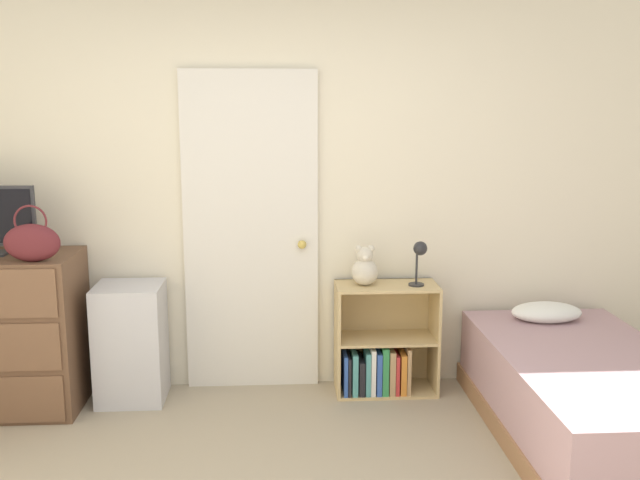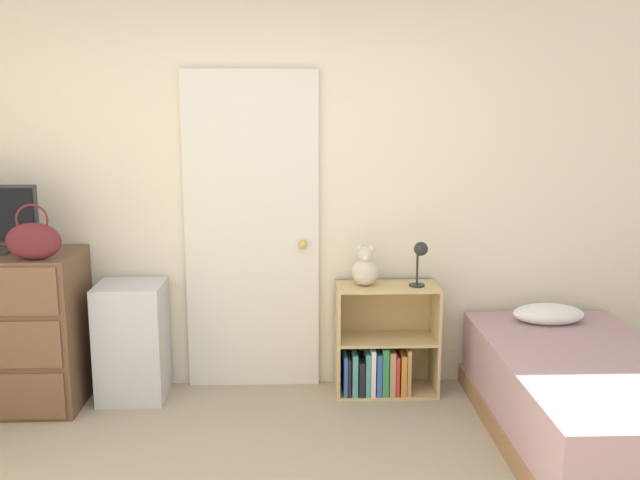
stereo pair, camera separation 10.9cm
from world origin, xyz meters
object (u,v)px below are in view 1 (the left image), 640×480
(dresser, at_px, (7,333))
(teddy_bear, at_px, (365,268))
(bed, at_px, (587,398))
(storage_bin, at_px, (131,343))
(desk_lamp, at_px, (420,254))
(bookshelf, at_px, (381,354))
(handbag, at_px, (32,242))

(dresser, relative_size, teddy_bear, 3.73)
(teddy_bear, height_order, bed, teddy_bear)
(storage_bin, bearing_deg, desk_lamp, -0.29)
(teddy_bear, bearing_deg, bookshelf, -1.31)
(dresser, relative_size, handbag, 2.93)
(handbag, distance_m, bed, 3.21)
(teddy_bear, distance_m, desk_lamp, 0.35)
(storage_bin, distance_m, desk_lamp, 1.88)
(bookshelf, relative_size, bed, 0.39)
(dresser, bearing_deg, teddy_bear, 3.13)
(bookshelf, xyz_separation_m, desk_lamp, (0.23, -0.04, 0.66))
(handbag, relative_size, bed, 0.18)
(handbag, bearing_deg, storage_bin, 30.54)
(bed, bearing_deg, storage_bin, 164.63)
(bookshelf, distance_m, desk_lamp, 0.70)
(dresser, height_order, bookshelf, dresser)
(handbag, bearing_deg, bed, -8.23)
(handbag, height_order, bed, handbag)
(bookshelf, bearing_deg, desk_lamp, -9.93)
(handbag, distance_m, desk_lamp, 2.28)
(handbag, xyz_separation_m, desk_lamp, (2.26, 0.26, -0.16))
(desk_lamp, bearing_deg, teddy_bear, 172.87)
(handbag, xyz_separation_m, teddy_bear, (1.92, 0.31, -0.25))
(bookshelf, relative_size, desk_lamp, 2.49)
(bed, bearing_deg, desk_lamp, 138.78)
(desk_lamp, bearing_deg, storage_bin, 179.71)
(bookshelf, bearing_deg, dresser, -177.08)
(dresser, xyz_separation_m, desk_lamp, (2.51, 0.08, 0.43))
(teddy_bear, xyz_separation_m, bed, (1.14, -0.75, -0.57))
(teddy_bear, bearing_deg, handbag, -170.98)
(dresser, relative_size, bookshelf, 1.34)
(handbag, height_order, storage_bin, handbag)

